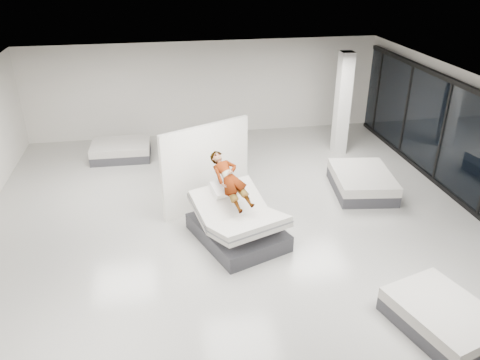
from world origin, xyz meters
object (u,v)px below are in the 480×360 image
Objects in this scene: hero_bed at (238,224)px; remote at (247,197)px; flat_bed_right_far at (362,182)px; flat_bed_right_near at (442,317)px; column at (342,104)px; flat_bed_left_far at (121,150)px; divider_panel at (206,168)px; person at (230,186)px.

hero_bed is 0.69m from remote.
flat_bed_right_far is 5.13m from flat_bed_right_near.
remote is at bearing 9.50° from hero_bed.
flat_bed_right_far is at bearing 5.00° from remote.
column is (1.07, 7.76, 1.36)m from flat_bed_right_near.
remote is 6.04m from flat_bed_left_far.
column is (4.06, 4.40, 1.20)m from hero_bed.
remote reaches higher than flat_bed_left_far.
column is at bearing 47.33° from hero_bed.
column is at bearing 6.19° from divider_panel.
divider_panel is at bearing 107.77° from hero_bed.
remote is at bearing -57.85° from person.
hero_bed is 1.40× the size of flat_bed_left_far.
hero_bed is at bearing -90.00° from person.
flat_bed_left_far is (-6.51, 3.47, -0.03)m from flat_bed_right_far.
flat_bed_right_far is (4.21, 0.15, -0.83)m from divider_panel.
remote is 0.06× the size of flat_bed_right_far.
flat_bed_left_far is at bearing 173.42° from column.
flat_bed_right_near is at bearing -48.29° from hero_bed.
flat_bed_right_near is (3.10, -3.64, -0.97)m from person.
flat_bed_right_near is (2.77, -3.39, -0.80)m from remote.
divider_panel is at bearing 86.24° from person.
column reaches higher than person.
column reaches higher than hero_bed.
flat_bed_right_far reaches higher than flat_bed_left_far.
hero_bed is 1.22× the size of flat_bed_right_near.
flat_bed_right_far is (3.49, 1.69, -0.77)m from remote.
divider_panel reaches higher than flat_bed_right_near.
flat_bed_left_far is (-5.80, 8.55, 0.00)m from flat_bed_right_near.
flat_bed_right_far is at bearing -23.56° from divider_panel.
hero_bed is 0.79× the size of column.
hero_bed is 1.17× the size of flat_bed_right_far.
flat_bed_right_near is (3.49, -4.93, -0.86)m from divider_panel.
flat_bed_left_far is at bearing 118.37° from hero_bed.
person is 4.88m from flat_bed_right_near.
divider_panel is at bearing -57.56° from flat_bed_left_far.
flat_bed_right_near is at bearing -55.87° from flat_bed_left_far.
person reaches higher than flat_bed_left_far.
flat_bed_left_far is at bearing 97.96° from person.
divider_panel is 4.38m from flat_bed_left_far.
flat_bed_right_near is at bearing -98.03° from flat_bed_right_far.
remote is 4.45m from flat_bed_right_near.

